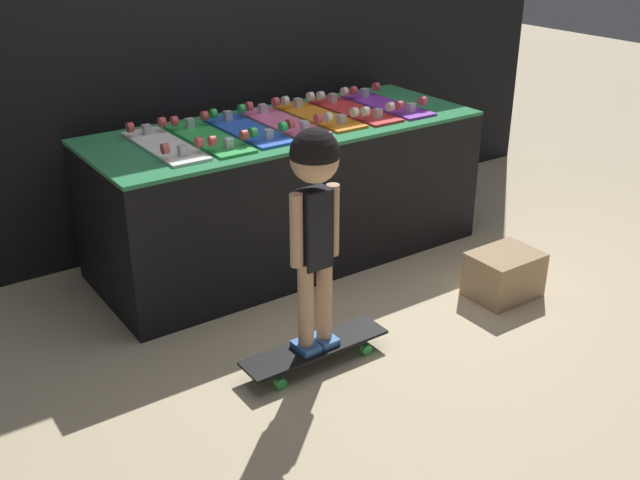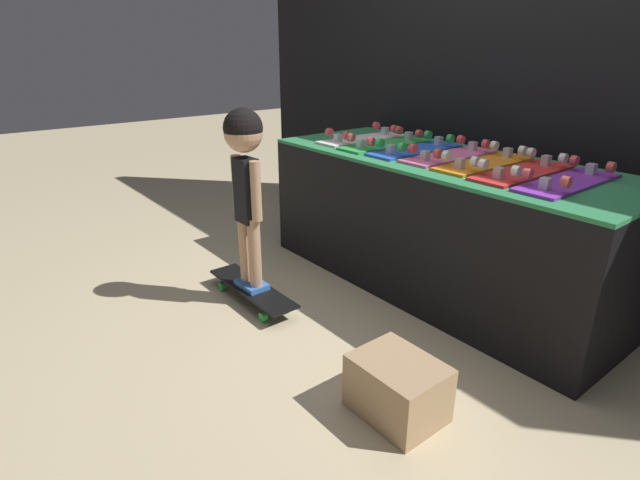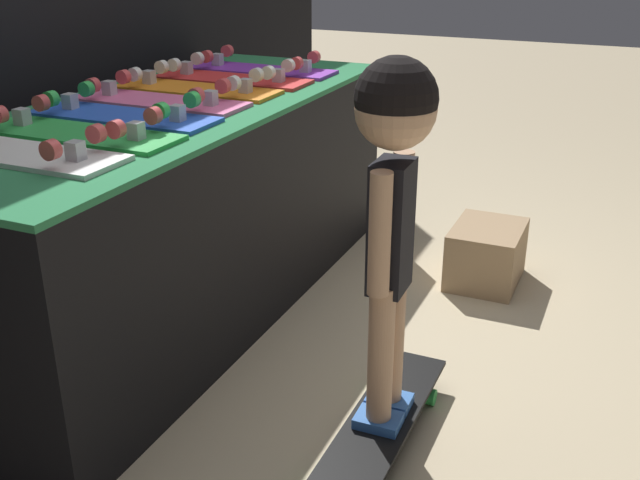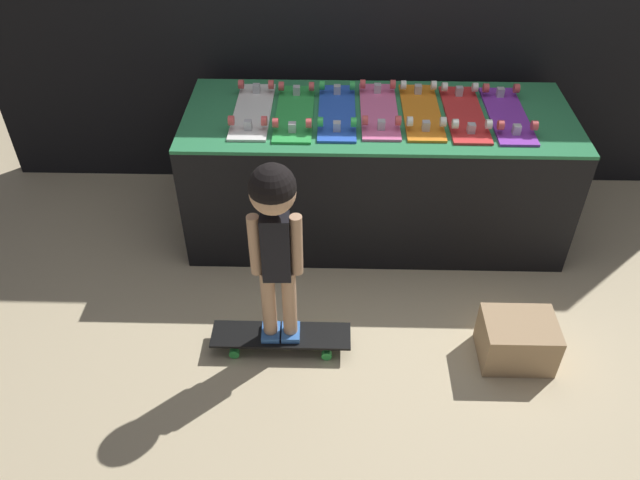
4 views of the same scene
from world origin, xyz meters
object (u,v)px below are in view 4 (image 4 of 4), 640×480
skateboard_pink_on_rack (379,109)px  skateboard_on_floor (281,337)px  skateboard_red_on_rack (464,112)px  skateboard_orange_on_rack (421,110)px  skateboard_purple_on_rack (507,114)px  storage_box (517,340)px  skateboard_white_on_rack (253,109)px  skateboard_green_on_rack (295,112)px  child (274,225)px  skateboard_blue_on_rack (337,111)px

skateboard_pink_on_rack → skateboard_on_floor: (-0.51, -1.06, -0.74)m
skateboard_red_on_rack → skateboard_orange_on_rack: bearing=175.4°
skateboard_pink_on_rack → skateboard_purple_on_rack: size_ratio=1.00×
skateboard_on_floor → skateboard_purple_on_rack: bearing=39.9°
skateboard_red_on_rack → storage_box: bearing=-79.4°
skateboard_white_on_rack → skateboard_purple_on_rack: bearing=-0.6°
skateboard_pink_on_rack → skateboard_orange_on_rack: 0.24m
skateboard_green_on_rack → skateboard_white_on_rack: bearing=175.4°
skateboard_white_on_rack → child: child is taller
skateboard_purple_on_rack → child: 1.59m
skateboard_orange_on_rack → storage_box: skateboard_orange_on_rack is taller
skateboard_pink_on_rack → child: bearing=-115.7°
skateboard_purple_on_rack → child: (-1.22, -1.02, -0.01)m
storage_box → skateboard_green_on_rack: bearing=137.5°
skateboard_red_on_rack → storage_box: (0.20, -1.07, -0.69)m
skateboard_blue_on_rack → skateboard_orange_on_rack: 0.48m
skateboard_white_on_rack → child: 1.06m
skateboard_red_on_rack → skateboard_pink_on_rack: bearing=176.9°
skateboard_red_on_rack → skateboard_on_floor: skateboard_red_on_rack is taller
skateboard_white_on_rack → skateboard_pink_on_rack: (0.71, 0.02, 0.00)m
skateboard_green_on_rack → skateboard_on_floor: size_ratio=0.93×
skateboard_on_floor → storage_box: storage_box is taller
skateboard_green_on_rack → skateboard_on_floor: (-0.03, -1.02, -0.74)m
skateboard_white_on_rack → skateboard_pink_on_rack: 0.71m
skateboard_pink_on_rack → skateboard_blue_on_rack: bearing=-174.4°
skateboard_blue_on_rack → skateboard_red_on_rack: same height
child → skateboard_blue_on_rack: bearing=73.9°
storage_box → skateboard_purple_on_rack: bearing=87.9°
skateboard_purple_on_rack → skateboard_on_floor: 1.75m
child → storage_box: (1.18, -0.04, -0.68)m
skateboard_red_on_rack → storage_box: size_ratio=1.84×
skateboard_red_on_rack → skateboard_green_on_rack: bearing=-179.2°
skateboard_green_on_rack → skateboard_pink_on_rack: 0.48m
skateboard_white_on_rack → skateboard_blue_on_rack: 0.48m
skateboard_blue_on_rack → child: 1.07m
storage_box → child: bearing=178.2°
skateboard_on_floor → skateboard_green_on_rack: bearing=88.2°
skateboard_on_floor → child: 0.73m
skateboard_red_on_rack → skateboard_purple_on_rack: (0.24, -0.01, 0.00)m
skateboard_purple_on_rack → skateboard_on_floor: skateboard_purple_on_rack is taller
skateboard_red_on_rack → storage_box: 1.29m
skateboard_green_on_rack → skateboard_blue_on_rack: size_ratio=1.00×
skateboard_red_on_rack → skateboard_purple_on_rack: bearing=-2.1°
skateboard_orange_on_rack → skateboard_red_on_rack: size_ratio=1.00×
skateboard_blue_on_rack → skateboard_on_floor: 1.30m
skateboard_white_on_rack → skateboard_orange_on_rack: size_ratio=1.00×
skateboard_purple_on_rack → storage_box: 1.26m
skateboard_pink_on_rack → storage_box: (0.68, -1.09, -0.69)m
child → skateboard_red_on_rack: bearing=44.9°
skateboard_pink_on_rack → skateboard_red_on_rack: size_ratio=1.00×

